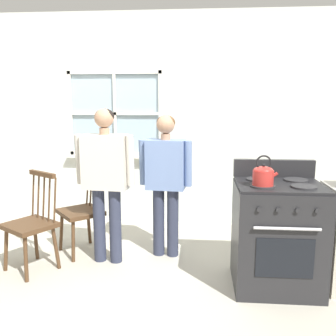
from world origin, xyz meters
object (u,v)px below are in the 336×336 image
(potted_plant, at_px, (110,149))
(chair_by_window, at_px, (32,225))
(stove, at_px, (277,234))
(person_teen_center, at_px, (166,174))
(person_elderly_left, at_px, (106,172))
(kettle, at_px, (263,175))
(chair_near_wall, at_px, (83,212))

(potted_plant, bearing_deg, chair_by_window, -106.60)
(chair_by_window, xyz_separation_m, stove, (2.27, -0.13, 0.03))
(person_teen_center, bearing_deg, person_elderly_left, -154.75)
(kettle, bearing_deg, stove, 38.91)
(kettle, bearing_deg, chair_near_wall, 157.69)
(chair_by_window, bearing_deg, chair_near_wall, 85.17)
(chair_by_window, distance_m, stove, 2.27)
(chair_near_wall, bearing_deg, potted_plant, 135.26)
(chair_by_window, distance_m, person_teen_center, 1.39)
(person_teen_center, height_order, potted_plant, person_teen_center)
(chair_by_window, relative_size, stove, 0.87)
(stove, bearing_deg, chair_by_window, 176.64)
(chair_by_window, distance_m, person_elderly_left, 0.86)
(chair_near_wall, height_order, kettle, kettle)
(stove, bearing_deg, kettle, -141.09)
(chair_near_wall, distance_m, person_elderly_left, 0.62)
(potted_plant, bearing_deg, person_teen_center, -50.49)
(chair_by_window, bearing_deg, person_elderly_left, 52.74)
(stove, relative_size, kettle, 4.39)
(kettle, relative_size, potted_plant, 1.00)
(chair_near_wall, height_order, person_teen_center, person_teen_center)
(chair_by_window, distance_m, chair_near_wall, 0.58)
(person_elderly_left, distance_m, kettle, 1.52)
(kettle, bearing_deg, chair_by_window, 172.84)
(chair_by_window, bearing_deg, stove, 29.75)
(stove, bearing_deg, potted_plant, 139.56)
(person_elderly_left, bearing_deg, kettle, -13.93)
(chair_by_window, height_order, potted_plant, potted_plant)
(chair_by_window, height_order, person_teen_center, person_teen_center)
(chair_by_window, relative_size, person_teen_center, 0.64)
(chair_by_window, bearing_deg, person_teen_center, 52.68)
(stove, height_order, potted_plant, potted_plant)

